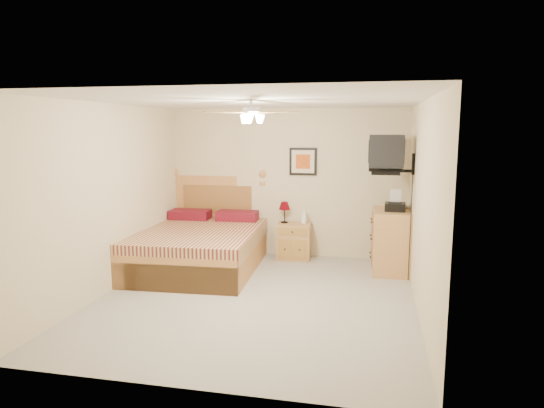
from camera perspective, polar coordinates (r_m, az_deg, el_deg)
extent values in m
plane|color=#9A968B|center=(6.37, -1.88, -11.05)|extent=(4.50, 4.50, 0.00)
cube|color=white|center=(5.99, -2.00, 12.02)|extent=(4.00, 4.50, 0.04)
cube|color=beige|center=(8.24, 1.81, 2.48)|extent=(4.00, 0.04, 2.50)
cube|color=beige|center=(3.95, -9.80, -4.78)|extent=(4.00, 0.04, 2.50)
cube|color=beige|center=(6.82, -18.49, 0.66)|extent=(0.04, 4.50, 2.50)
cube|color=beige|center=(5.91, 17.24, -0.49)|extent=(0.04, 4.50, 2.50)
cube|color=#B58849|center=(8.14, 2.59, -4.41)|extent=(0.57, 0.43, 0.60)
imported|color=white|center=(8.06, 3.80, -1.42)|extent=(0.12, 0.13, 0.26)
cube|color=black|center=(8.14, 3.68, 5.01)|extent=(0.46, 0.04, 0.46)
cube|color=#A77335|center=(7.60, 13.87, -4.26)|extent=(0.58, 0.82, 0.95)
imported|color=#ACA38E|center=(7.77, 14.10, -0.29)|extent=(0.29, 0.34, 0.03)
imported|color=tan|center=(7.77, 14.12, -0.12)|extent=(0.21, 0.27, 0.02)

